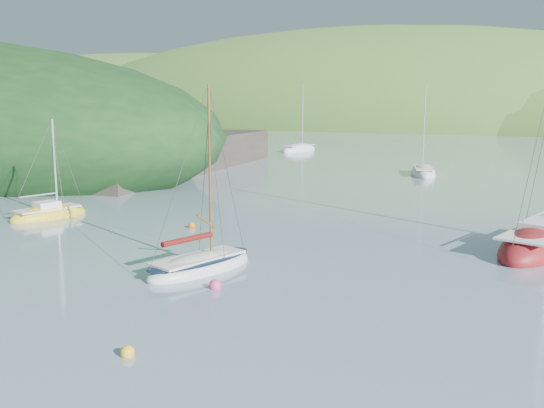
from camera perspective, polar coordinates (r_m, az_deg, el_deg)
The scene contains 8 objects.
ground at distance 20.72m, azimuth -7.07°, elevation -11.07°, with size 700.00×700.00×0.00m, color gray.
shoreline_hills at distance 189.29m, azimuth 23.01°, elevation 6.82°, with size 690.00×135.00×56.00m.
daysailer_white at distance 26.72m, azimuth -6.79°, elevation -5.80°, with size 3.24×5.90×8.59m.
sloop_red at distance 32.95m, azimuth 24.10°, elevation -3.55°, with size 4.78×9.29×13.11m.
sailboat_yellow at distance 40.71m, azimuth -20.26°, elevation -0.98°, with size 3.02×5.39×6.75m.
distant_sloop_a at distance 61.63m, azimuth 14.02°, elevation 2.82°, with size 4.49×7.03×9.47m.
distant_sloop_c at distance 87.46m, azimuth 2.55°, elevation 5.10°, with size 3.63×7.57×10.37m.
mooring_buoys at distance 24.94m, azimuth 2.36°, elevation -7.08°, with size 22.13×15.76×0.49m.
Camera 1 is at (11.58, -15.53, 7.36)m, focal length 40.00 mm.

